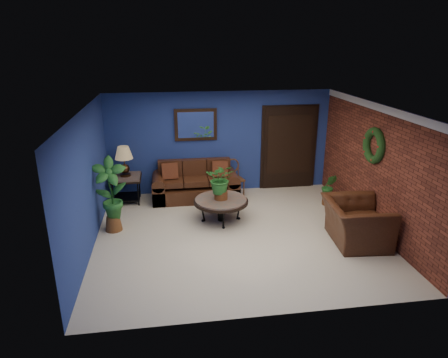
{
  "coord_description": "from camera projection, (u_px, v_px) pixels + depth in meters",
  "views": [
    {
      "loc": [
        -1.3,
        -7.0,
        3.66
      ],
      "look_at": [
        -0.19,
        0.55,
        0.98
      ],
      "focal_mm": 32.0,
      "sensor_mm": 36.0,
      "label": 1
    }
  ],
  "objects": [
    {
      "name": "table_lamp",
      "position": [
        124.0,
        158.0,
        9.16
      ],
      "size": [
        0.41,
        0.41,
        0.68
      ],
      "color": "#3F2716",
      "rests_on": "end_table"
    },
    {
      "name": "side_chair",
      "position": [
        234.0,
        175.0,
        9.76
      ],
      "size": [
        0.47,
        0.47,
        0.91
      ],
      "rotation": [
        0.0,
        0.0,
        0.25
      ],
      "color": "brown",
      "rests_on": "ground"
    },
    {
      "name": "tall_plant",
      "position": [
        110.0,
        192.0,
        7.83
      ],
      "size": [
        0.71,
        0.52,
        1.52
      ],
      "color": "brown",
      "rests_on": "ground"
    },
    {
      "name": "wall_left",
      "position": [
        87.0,
        182.0,
        7.13
      ],
      "size": [
        0.04,
        5.0,
        2.5
      ],
      "primitive_type": "cube",
      "color": "navy",
      "rests_on": "ground"
    },
    {
      "name": "sofa",
      "position": [
        195.0,
        186.0,
        9.67
      ],
      "size": [
        2.05,
        0.89,
        0.92
      ],
      "color": "#452213",
      "rests_on": "ground"
    },
    {
      "name": "floor_plant",
      "position": [
        329.0,
        189.0,
        9.22
      ],
      "size": [
        0.4,
        0.35,
        0.75
      ],
      "color": "brown",
      "rests_on": "ground"
    },
    {
      "name": "wreath",
      "position": [
        374.0,
        146.0,
        7.77
      ],
      "size": [
        0.16,
        0.72,
        0.72
      ],
      "primitive_type": "torus",
      "rotation": [
        0.0,
        1.57,
        0.0
      ],
      "color": "black",
      "rests_on": "wall_right_brick"
    },
    {
      "name": "end_table",
      "position": [
        126.0,
        182.0,
        9.35
      ],
      "size": [
        0.71,
        0.71,
        0.65
      ],
      "color": "#524D48",
      "rests_on": "ground"
    },
    {
      "name": "wall_right_brick",
      "position": [
        375.0,
        168.0,
        7.88
      ],
      "size": [
        0.04,
        5.0,
        2.5
      ],
      "primitive_type": "cube",
      "color": "brown",
      "rests_on": "ground"
    },
    {
      "name": "ceiling",
      "position": [
        239.0,
        108.0,
        7.09
      ],
      "size": [
        5.5,
        5.0,
        0.02
      ],
      "primitive_type": "cube",
      "color": "silver",
      "rests_on": "wall_back"
    },
    {
      "name": "wall_back",
      "position": [
        220.0,
        143.0,
        9.84
      ],
      "size": [
        5.5,
        0.04,
        2.5
      ],
      "primitive_type": "cube",
      "color": "navy",
      "rests_on": "ground"
    },
    {
      "name": "closet_door",
      "position": [
        289.0,
        148.0,
        10.12
      ],
      "size": [
        1.44,
        0.06,
        2.18
      ],
      "primitive_type": "cube",
      "color": "black",
      "rests_on": "wall_back"
    },
    {
      "name": "armchair",
      "position": [
        356.0,
        222.0,
        7.51
      ],
      "size": [
        1.18,
        1.32,
        0.8
      ],
      "primitive_type": "imported",
      "rotation": [
        0.0,
        0.0,
        1.49
      ],
      "color": "#452213",
      "rests_on": "ground"
    },
    {
      "name": "crown_molding",
      "position": [
        382.0,
        108.0,
        7.49
      ],
      "size": [
        0.03,
        5.0,
        0.14
      ],
      "primitive_type": "cube",
      "color": "white",
      "rests_on": "wall_right_brick"
    },
    {
      "name": "floor",
      "position": [
        238.0,
        234.0,
        7.92
      ],
      "size": [
        5.5,
        5.5,
        0.0
      ],
      "primitive_type": "plane",
      "color": "beige",
      "rests_on": "ground"
    },
    {
      "name": "coffee_table",
      "position": [
        221.0,
        201.0,
        8.39
      ],
      "size": [
        1.15,
        1.15,
        0.49
      ],
      "rotation": [
        0.0,
        0.0,
        -0.27
      ],
      "color": "#524D48",
      "rests_on": "ground"
    },
    {
      "name": "wall_mirror",
      "position": [
        196.0,
        125.0,
        9.57
      ],
      "size": [
        1.02,
        0.06,
        0.77
      ],
      "primitive_type": "cube",
      "color": "#3F2716",
      "rests_on": "wall_back"
    },
    {
      "name": "coffee_plant",
      "position": [
        221.0,
        180.0,
        8.23
      ],
      "size": [
        0.7,
        0.64,
        0.78
      ],
      "color": "brown",
      "rests_on": "coffee_table"
    }
  ]
}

